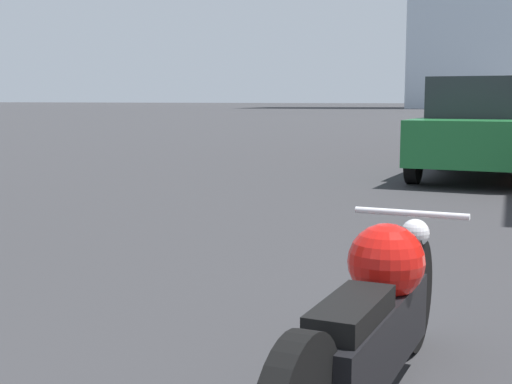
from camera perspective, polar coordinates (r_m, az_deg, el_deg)
name	(u,v)px	position (r m, az deg, el deg)	size (l,w,h in m)	color
motorcycle	(373,321)	(3.35, 9.36, -10.12)	(0.62, 2.42, 0.83)	black
parked_car_green	(478,129)	(13.31, 17.33, 4.86)	(2.16, 4.42, 1.78)	#1E6B33
parked_car_white	(497,115)	(25.50, 18.75, 5.85)	(2.02, 3.96, 1.71)	silver
parked_car_yellow	(496,110)	(37.31, 18.65, 6.23)	(2.05, 4.41, 1.63)	gold
parked_car_silver	(501,108)	(48.44, 19.04, 6.39)	(1.87, 4.05, 1.61)	#BCBCC1
parked_car_red	(507,106)	(58.73, 19.46, 6.53)	(1.92, 4.16, 1.68)	red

